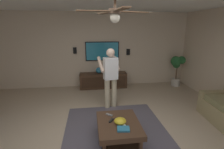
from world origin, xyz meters
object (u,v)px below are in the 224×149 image
(tv, at_px, (102,51))
(bowl, at_px, (120,121))
(remote_grey, at_px, (109,115))
(wall_speaker_left, at_px, (128,52))
(media_console, at_px, (103,80))
(remote_black, at_px, (111,120))
(remote_white, at_px, (125,126))
(book, at_px, (123,129))
(potted_plant_tall, at_px, (177,66))
(vase_round, at_px, (99,70))
(coffee_table, at_px, (119,127))
(wall_speaker_right, at_px, (75,50))
(person_standing, at_px, (110,75))
(ceiling_fan, at_px, (114,13))

(tv, relative_size, bowl, 5.36)
(remote_grey, bearing_deg, wall_speaker_left, -68.01)
(media_console, xyz_separation_m, remote_black, (-3.04, 0.11, 0.14))
(remote_white, bearing_deg, tv, -8.94)
(bowl, distance_m, remote_white, 0.13)
(media_console, relative_size, remote_black, 11.33)
(tv, xyz_separation_m, book, (-3.61, -0.07, -0.90))
(potted_plant_tall, relative_size, vase_round, 5.20)
(media_console, bearing_deg, book, 1.17)
(coffee_table, distance_m, media_console, 3.12)
(wall_speaker_right, bearing_deg, remote_grey, -164.29)
(coffee_table, bearing_deg, potted_plant_tall, -42.71)
(coffee_table, distance_m, remote_black, 0.19)
(media_console, bearing_deg, wall_speaker_right, -104.47)
(remote_black, relative_size, wall_speaker_left, 0.68)
(person_standing, bearing_deg, book, 169.09)
(media_console, relative_size, person_standing, 1.04)
(book, height_order, ceiling_fan, ceiling_fan)
(coffee_table, distance_m, remote_white, 0.21)
(coffee_table, height_order, remote_black, remote_black)
(potted_plant_tall, bearing_deg, coffee_table, 137.29)
(coffee_table, xyz_separation_m, wall_speaker_left, (3.37, -0.95, 0.98))
(tv, xyz_separation_m, wall_speaker_right, (0.01, 0.98, 0.04))
(tv, height_order, remote_black, tv)
(media_console, bearing_deg, ceiling_fan, -1.23)
(remote_grey, bearing_deg, remote_white, 159.37)
(bowl, distance_m, wall_speaker_left, 3.63)
(person_standing, xyz_separation_m, ceiling_fan, (-1.54, 0.13, 1.44))
(potted_plant_tall, xyz_separation_m, wall_speaker_right, (0.42, 3.74, 0.60))
(remote_white, bearing_deg, potted_plant_tall, -51.22)
(remote_white, distance_m, remote_black, 0.31)
(person_standing, relative_size, remote_grey, 10.93)
(media_console, height_order, book, media_console)
(bowl, relative_size, remote_white, 1.53)
(coffee_table, height_order, wall_speaker_left, wall_speaker_left)
(wall_speaker_left, bearing_deg, remote_black, 161.89)
(vase_round, bearing_deg, person_standing, -172.44)
(book, distance_m, wall_speaker_left, 3.83)
(media_console, relative_size, ceiling_fan, 1.42)
(book, bearing_deg, tv, 98.91)
(media_console, relative_size, remote_grey, 11.33)
(coffee_table, xyz_separation_m, remote_black, (0.07, 0.13, 0.12))
(potted_plant_tall, relative_size, ceiling_fan, 0.96)
(person_standing, relative_size, vase_round, 7.45)
(potted_plant_tall, xyz_separation_m, vase_round, (0.17, 2.91, -0.10))
(media_console, bearing_deg, vase_round, -92.42)
(vase_round, bearing_deg, media_console, -92.42)
(bowl, bearing_deg, tv, 0.84)
(tv, distance_m, remote_grey, 3.20)
(vase_round, bearing_deg, book, -176.19)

